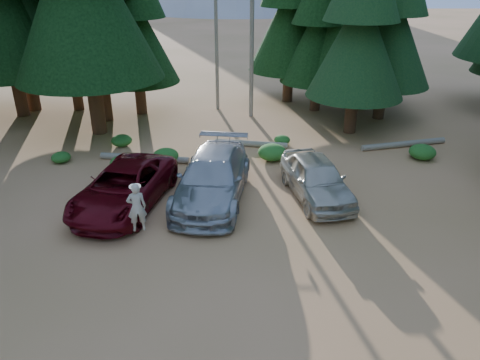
{
  "coord_description": "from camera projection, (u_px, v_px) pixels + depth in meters",
  "views": [
    {
      "loc": [
        -0.03,
        -11.91,
        8.35
      ],
      "look_at": [
        0.08,
        3.07,
        1.25
      ],
      "focal_mm": 35.0,
      "sensor_mm": 36.0,
      "label": 1
    }
  ],
  "objects": [
    {
      "name": "shrub_far_right",
      "position": [
        422.0,
        152.0,
        21.45
      ],
      "size": [
        1.21,
        1.21,
        0.66
      ],
      "primitive_type": "ellipsoid",
      "color": "#1F5A1B",
      "rests_on": "ground"
    },
    {
      "name": "log_mid",
      "position": [
        251.0,
        144.0,
        22.92
      ],
      "size": [
        3.56,
        0.92,
        0.29
      ],
      "primitive_type": "cylinder",
      "rotation": [
        0.0,
        1.57,
        -0.18
      ],
      "color": "slate",
      "rests_on": "ground"
    },
    {
      "name": "shrub_far_left",
      "position": [
        122.0,
        140.0,
        22.95
      ],
      "size": [
        1.01,
        1.01,
        0.56
      ],
      "primitive_type": "ellipsoid",
      "color": "#1F5A1B",
      "rests_on": "ground"
    },
    {
      "name": "shrub_right",
      "position": [
        272.0,
        152.0,
        21.33
      ],
      "size": [
        1.31,
        1.31,
        0.72
      ],
      "primitive_type": "ellipsoid",
      "color": "#1F5A1B",
      "rests_on": "ground"
    },
    {
      "name": "shrub_left",
      "position": [
        122.0,
        163.0,
        20.42
      ],
      "size": [
        1.07,
        1.07,
        0.59
      ],
      "primitive_type": "ellipsoid",
      "color": "#1F5A1B",
      "rests_on": "ground"
    },
    {
      "name": "shrub_center_left",
      "position": [
        166.0,
        156.0,
        21.05
      ],
      "size": [
        1.17,
        1.17,
        0.64
      ],
      "primitive_type": "ellipsoid",
      "color": "#1F5A1B",
      "rests_on": "ground"
    },
    {
      "name": "log_right",
      "position": [
        404.0,
        144.0,
        22.88
      ],
      "size": [
        4.42,
        1.36,
        0.29
      ],
      "primitive_type": "cylinder",
      "rotation": [
        0.0,
        1.57,
        0.24
      ],
      "color": "slate",
      "rests_on": "ground"
    },
    {
      "name": "shrub_edge_west",
      "position": [
        61.0,
        157.0,
        21.11
      ],
      "size": [
        0.86,
        0.86,
        0.47
      ],
      "primitive_type": "ellipsoid",
      "color": "#1F5A1B",
      "rests_on": "ground"
    },
    {
      "name": "log_left",
      "position": [
        145.0,
        158.0,
        21.27
      ],
      "size": [
        4.14,
        0.91,
        0.3
      ],
      "primitive_type": "cylinder",
      "rotation": [
        0.0,
        1.57,
        -0.15
      ],
      "color": "slate",
      "rests_on": "ground"
    },
    {
      "name": "silver_minivan_center",
      "position": [
        213.0,
        178.0,
        17.64
      ],
      "size": [
        3.2,
        6.25,
        1.73
      ],
      "primitive_type": "imported",
      "rotation": [
        0.0,
        0.0,
        -0.13
      ],
      "color": "#A9ACB1",
      "rests_on": "ground"
    },
    {
      "name": "forest_belt_north",
      "position": [
        237.0,
        113.0,
        27.89
      ],
      "size": [
        36.0,
        7.0,
        22.0
      ],
      "primitive_type": null,
      "color": "black",
      "rests_on": "ground"
    },
    {
      "name": "snag_front",
      "position": [
        252.0,
        8.0,
        24.87
      ],
      "size": [
        0.24,
        0.24,
        12.0
      ],
      "primitive_type": "cylinder",
      "color": "slate",
      "rests_on": "ground"
    },
    {
      "name": "red_pickup",
      "position": [
        124.0,
        187.0,
        17.15
      ],
      "size": [
        3.65,
        5.93,
        1.53
      ],
      "primitive_type": "imported",
      "rotation": [
        0.0,
        0.0,
        -0.21
      ],
      "color": "#590710",
      "rests_on": "ground"
    },
    {
      "name": "silver_minivan_right",
      "position": [
        316.0,
        178.0,
        17.8
      ],
      "size": [
        2.73,
        4.9,
        1.58
      ],
      "primitive_type": "imported",
      "rotation": [
        0.0,
        0.0,
        0.2
      ],
      "color": "beige",
      "rests_on": "ground"
    },
    {
      "name": "snag_back",
      "position": [
        216.0,
        24.0,
        26.64
      ],
      "size": [
        0.2,
        0.2,
        10.0
      ],
      "primitive_type": "cylinder",
      "color": "slate",
      "rests_on": "ground"
    },
    {
      "name": "shrub_center_right",
      "position": [
        282.0,
        140.0,
        23.19
      ],
      "size": [
        0.8,
        0.8,
        0.44
      ],
      "primitive_type": "ellipsoid",
      "color": "#1F5A1B",
      "rests_on": "ground"
    },
    {
      "name": "ground",
      "position": [
        238.0,
        260.0,
        14.34
      ],
      "size": [
        160.0,
        160.0,
        0.0
      ],
      "primitive_type": "plane",
      "color": "#9C7542",
      "rests_on": "ground"
    },
    {
      "name": "frisbee_player",
      "position": [
        137.0,
        207.0,
        14.52
      ],
      "size": [
        0.68,
        0.53,
        1.64
      ],
      "rotation": [
        0.0,
        0.0,
        3.4
      ],
      "color": "beige",
      "rests_on": "ground"
    }
  ]
}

